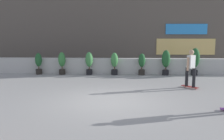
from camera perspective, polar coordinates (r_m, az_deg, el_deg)
ground_plane at (r=9.46m, az=-0.35°, el=-6.79°), size 48.00×48.00×0.00m
planter_wall at (r=15.25m, az=0.65°, el=0.91°), size 18.00×0.40×0.90m
building_backdrop at (r=19.12m, az=1.02°, el=10.91°), size 20.00×2.08×6.50m
potted_plant_0 at (r=15.53m, az=-15.82°, el=1.52°), size 0.38×0.38×1.23m
potted_plant_1 at (r=15.16m, az=-10.94°, el=1.70°), size 0.41×0.41×1.29m
potted_plant_2 at (r=14.89m, az=-5.04°, el=1.74°), size 0.42×0.42×1.30m
potted_plant_3 at (r=14.78m, az=0.54°, el=1.62°), size 0.40×0.40×1.27m
potted_plant_4 at (r=14.82m, az=6.56°, el=1.46°), size 0.38×0.38×1.23m
potted_plant_5 at (r=14.96m, az=11.74°, el=1.98°), size 0.47×0.47×1.42m
potted_plant_6 at (r=15.30m, az=17.73°, el=2.21°), size 0.53×0.53×1.54m
skater_foreground at (r=11.82m, az=16.92°, el=0.63°), size 0.68×0.73×1.70m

